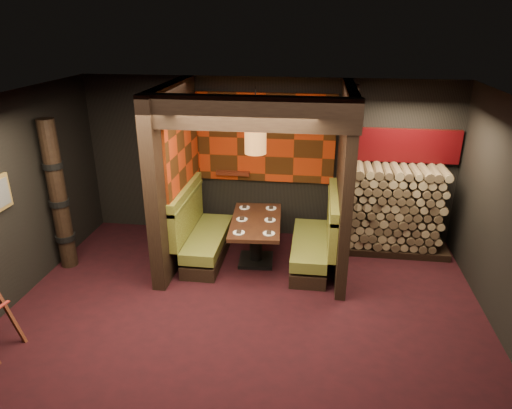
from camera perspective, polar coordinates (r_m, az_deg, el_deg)
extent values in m
cube|color=black|center=(6.28, -1.65, -14.38)|extent=(6.50, 5.50, 0.02)
cube|color=black|center=(5.12, -2.01, 12.37)|extent=(6.50, 5.50, 0.02)
cube|color=black|center=(8.12, 1.40, 5.66)|extent=(6.50, 0.02, 2.85)
cube|color=black|center=(3.31, -10.33, -22.43)|extent=(6.50, 0.02, 2.85)
cube|color=black|center=(7.35, -10.13, 3.54)|extent=(0.20, 2.20, 2.85)
cube|color=black|center=(7.08, 10.95, 2.74)|extent=(0.15, 2.10, 2.85)
cube|color=black|center=(5.85, -1.06, 11.32)|extent=(2.85, 0.18, 0.44)
cube|color=#A92C0B|center=(7.97, 1.21, 8.29)|extent=(2.40, 0.06, 1.55)
cube|color=#A92C0B|center=(7.36, -9.04, 7.08)|extent=(0.04, 1.85, 1.45)
cube|color=#511B0F|center=(8.17, -2.90, 3.95)|extent=(0.60, 0.12, 0.07)
cube|color=black|center=(7.74, -5.96, -5.85)|extent=(0.55, 1.60, 0.22)
cube|color=#616827|center=(7.63, -6.04, -4.19)|extent=(0.55, 1.60, 0.18)
cube|color=brown|center=(7.55, -8.63, -1.36)|extent=(0.12, 1.60, 0.78)
cube|color=#616827|center=(7.42, -8.78, 1.12)|extent=(0.15, 1.60, 0.06)
cube|color=black|center=(7.55, 6.62, -6.65)|extent=(0.55, 1.60, 0.22)
cube|color=#616827|center=(7.43, 6.71, -4.96)|extent=(0.55, 1.60, 0.18)
cube|color=brown|center=(7.27, 9.48, -2.36)|extent=(0.12, 1.60, 0.78)
cube|color=#616827|center=(7.13, 9.66, 0.20)|extent=(0.15, 1.60, 0.06)
cube|color=black|center=(7.60, -0.01, -6.96)|extent=(0.59, 0.59, 0.06)
cylinder|color=black|center=(7.45, -0.01, -4.82)|extent=(0.20, 0.20, 0.70)
cube|color=#361E10|center=(7.29, -0.01, -2.16)|extent=(0.88, 1.48, 0.06)
cylinder|color=white|center=(6.85, -2.16, -3.53)|extent=(0.18, 0.18, 0.01)
cube|color=black|center=(6.84, -2.16, -3.41)|extent=(0.08, 0.11, 0.02)
cylinder|color=white|center=(6.82, 1.62, -3.63)|extent=(0.18, 0.18, 0.01)
cube|color=black|center=(6.81, 1.62, -3.51)|extent=(0.08, 0.11, 0.02)
cylinder|color=white|center=(7.29, -1.78, -1.86)|extent=(0.18, 0.18, 0.01)
cube|color=black|center=(7.28, -1.78, -1.74)|extent=(0.08, 0.11, 0.02)
cylinder|color=white|center=(7.26, 1.76, -1.95)|extent=(0.18, 0.18, 0.01)
cube|color=black|center=(7.26, 1.77, -1.83)|extent=(0.08, 0.11, 0.02)
cylinder|color=white|center=(7.74, -1.44, -0.38)|extent=(0.18, 0.18, 0.01)
cube|color=black|center=(7.73, -1.44, -0.27)|extent=(0.08, 0.11, 0.02)
cylinder|color=white|center=(7.72, 1.89, -0.46)|extent=(0.18, 0.18, 0.01)
cube|color=black|center=(7.71, 1.90, -0.35)|extent=(0.08, 0.11, 0.02)
cylinder|color=#955D2B|center=(6.79, -0.07, 8.24)|extent=(0.32, 0.32, 0.45)
sphere|color=#FFC672|center=(6.79, -0.07, 8.24)|extent=(0.18, 0.18, 0.18)
cylinder|color=black|center=(6.69, -0.07, 12.32)|extent=(0.02, 0.02, 0.53)
cube|color=olive|center=(6.84, -29.34, 1.26)|extent=(0.04, 0.36, 0.46)
cube|color=#3F3F3F|center=(6.83, -29.18, 1.26)|extent=(0.01, 0.27, 0.36)
cube|color=#4C2013|center=(6.50, -28.14, -12.55)|extent=(0.32, 0.09, 0.70)
cylinder|color=black|center=(7.65, -23.48, 0.95)|extent=(0.26, 0.26, 2.40)
cylinder|color=black|center=(7.91, -22.72, -3.78)|extent=(0.31, 0.31, 0.09)
cylinder|color=black|center=(7.69, -23.37, 0.26)|extent=(0.31, 0.31, 0.09)
cylinder|color=black|center=(7.50, -24.06, 4.51)|extent=(0.31, 0.31, 0.09)
cube|color=black|center=(8.32, 16.88, -5.06)|extent=(1.73, 0.70, 0.12)
cube|color=brown|center=(8.01, 17.47, -0.28)|extent=(1.73, 0.70, 1.38)
cube|color=maroon|center=(8.03, 17.91, 7.03)|extent=(1.83, 0.10, 0.56)
cube|color=black|center=(7.33, 11.56, 3.37)|extent=(0.08, 0.08, 2.85)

